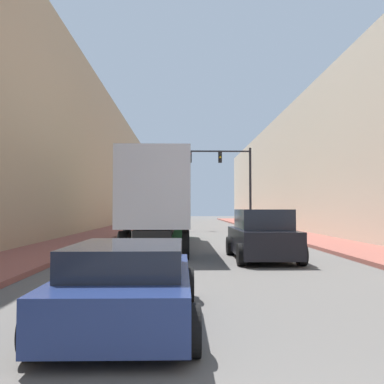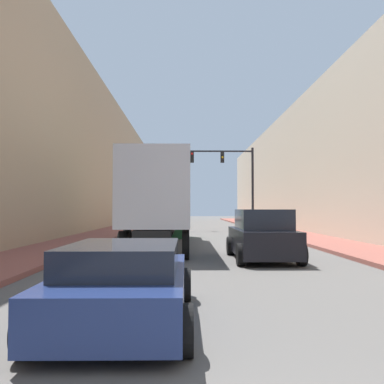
{
  "view_description": "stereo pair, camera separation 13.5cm",
  "coord_description": "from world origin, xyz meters",
  "px_view_note": "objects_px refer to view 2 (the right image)",
  "views": [
    {
      "loc": [
        -0.9,
        -1.54,
        1.78
      ],
      "look_at": [
        -0.57,
        13.27,
        2.36
      ],
      "focal_mm": 40.0,
      "sensor_mm": 36.0,
      "label": 1
    },
    {
      "loc": [
        -0.76,
        -1.54,
        1.78
      ],
      "look_at": [
        -0.57,
        13.27,
        2.36
      ],
      "focal_mm": 40.0,
      "sensor_mm": 36.0,
      "label": 2
    }
  ],
  "objects_px": {
    "semi_truck": "(163,199)",
    "sedan_car": "(125,283)",
    "suv_car": "(262,236)",
    "traffic_signal_gantry": "(231,172)"
  },
  "relations": [
    {
      "from": "semi_truck",
      "to": "sedan_car",
      "type": "xyz_separation_m",
      "value": [
        0.17,
        -13.78,
        -1.62
      ]
    },
    {
      "from": "semi_truck",
      "to": "sedan_car",
      "type": "height_order",
      "value": "semi_truck"
    },
    {
      "from": "sedan_car",
      "to": "suv_car",
      "type": "relative_size",
      "value": 0.98
    },
    {
      "from": "semi_truck",
      "to": "suv_car",
      "type": "distance_m",
      "value": 6.92
    },
    {
      "from": "sedan_car",
      "to": "suv_car",
      "type": "height_order",
      "value": "suv_car"
    },
    {
      "from": "suv_car",
      "to": "traffic_signal_gantry",
      "type": "bearing_deg",
      "value": 86.97
    },
    {
      "from": "semi_truck",
      "to": "sedan_car",
      "type": "distance_m",
      "value": 13.87
    },
    {
      "from": "sedan_car",
      "to": "traffic_signal_gantry",
      "type": "height_order",
      "value": "traffic_signal_gantry"
    },
    {
      "from": "traffic_signal_gantry",
      "to": "sedan_car",
      "type": "bearing_deg",
      "value": -99.26
    },
    {
      "from": "sedan_car",
      "to": "suv_car",
      "type": "bearing_deg",
      "value": 66.14
    }
  ]
}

